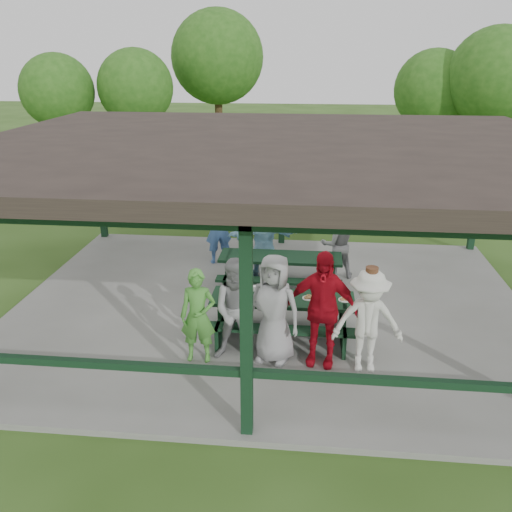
# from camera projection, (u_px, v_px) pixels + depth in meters

# --- Properties ---
(ground) EXTENTS (90.00, 90.00, 0.00)m
(ground) POSITION_uv_depth(u_px,v_px,m) (270.00, 310.00, 10.73)
(ground) COLOR #2D4C17
(ground) RESTS_ON ground
(concrete_slab) EXTENTS (10.00, 8.00, 0.10)m
(concrete_slab) POSITION_uv_depth(u_px,v_px,m) (270.00, 308.00, 10.71)
(concrete_slab) COLOR slate
(concrete_slab) RESTS_ON ground
(pavilion_structure) EXTENTS (10.60, 8.60, 3.24)m
(pavilion_structure) POSITION_uv_depth(u_px,v_px,m) (272.00, 149.00, 9.60)
(pavilion_structure) COLOR black
(pavilion_structure) RESTS_ON concrete_slab
(picnic_table_near) EXTENTS (2.45, 1.39, 0.75)m
(picnic_table_near) POSITION_uv_depth(u_px,v_px,m) (282.00, 312.00, 9.38)
(picnic_table_near) COLOR black
(picnic_table_near) RESTS_ON concrete_slab
(picnic_table_far) EXTENTS (2.52, 1.39, 0.75)m
(picnic_table_far) POSITION_uv_depth(u_px,v_px,m) (280.00, 268.00, 11.25)
(picnic_table_far) COLOR black
(picnic_table_far) RESTS_ON concrete_slab
(table_setting) EXTENTS (2.21, 0.45, 0.10)m
(table_setting) POSITION_uv_depth(u_px,v_px,m) (273.00, 295.00, 9.31)
(table_setting) COLOR white
(table_setting) RESTS_ON picnic_table_near
(contestant_green) EXTENTS (0.58, 0.39, 1.56)m
(contestant_green) POSITION_uv_depth(u_px,v_px,m) (198.00, 316.00, 8.56)
(contestant_green) COLOR #499636
(contestant_green) RESTS_ON concrete_slab
(contestant_grey_left) EXTENTS (0.87, 0.69, 1.73)m
(contestant_grey_left) POSITION_uv_depth(u_px,v_px,m) (239.00, 310.00, 8.56)
(contestant_grey_left) COLOR gray
(contestant_grey_left) RESTS_ON concrete_slab
(contestant_grey_mid) EXTENTS (1.01, 0.82, 1.80)m
(contestant_grey_mid) POSITION_uv_depth(u_px,v_px,m) (274.00, 309.00, 8.52)
(contestant_grey_mid) COLOR gray
(contestant_grey_mid) RESTS_ON concrete_slab
(contestant_red) EXTENTS (1.18, 0.65, 1.91)m
(contestant_red) POSITION_uv_depth(u_px,v_px,m) (322.00, 308.00, 8.42)
(contestant_red) COLOR #AE0B19
(contestant_red) RESTS_ON concrete_slab
(contestant_white_fedora) EXTENTS (1.11, 0.67, 1.73)m
(contestant_white_fedora) POSITION_uv_depth(u_px,v_px,m) (368.00, 321.00, 8.26)
(contestant_white_fedora) COLOR silver
(contestant_white_fedora) RESTS_ON concrete_slab
(spectator_lblue) EXTENTS (1.64, 0.88, 1.69)m
(spectator_lblue) POSITION_uv_depth(u_px,v_px,m) (264.00, 238.00, 11.91)
(spectator_lblue) COLOR #99D2ED
(spectator_lblue) RESTS_ON concrete_slab
(spectator_blue) EXTENTS (0.73, 0.62, 1.71)m
(spectator_blue) POSITION_uv_depth(u_px,v_px,m) (218.00, 228.00, 12.59)
(spectator_blue) COLOR #3F65A4
(spectator_blue) RESTS_ON concrete_slab
(spectator_grey) EXTENTS (0.84, 0.72, 1.52)m
(spectator_grey) POSITION_uv_depth(u_px,v_px,m) (337.00, 244.00, 11.80)
(spectator_grey) COLOR gray
(spectator_grey) RESTS_ON concrete_slab
(pickup_truck) EXTENTS (6.13, 3.78, 1.58)m
(pickup_truck) POSITION_uv_depth(u_px,v_px,m) (298.00, 187.00, 17.11)
(pickup_truck) COLOR silver
(pickup_truck) RESTS_ON ground
(farm_trailer) EXTENTS (4.33, 2.25, 1.50)m
(farm_trailer) POSITION_uv_depth(u_px,v_px,m) (246.00, 186.00, 17.34)
(farm_trailer) COLOR navy
(farm_trailer) RESTS_ON ground
(tree_far_left) EXTENTS (3.18, 3.18, 4.97)m
(tree_far_left) POSITION_uv_depth(u_px,v_px,m) (135.00, 87.00, 22.85)
(tree_far_left) COLOR #342415
(tree_far_left) RESTS_ON ground
(tree_left) EXTENTS (4.28, 4.28, 6.69)m
(tree_left) POSITION_uv_depth(u_px,v_px,m) (217.00, 57.00, 25.07)
(tree_left) COLOR #342415
(tree_left) RESTS_ON ground
(tree_mid) EXTENTS (3.16, 3.16, 4.94)m
(tree_mid) POSITION_uv_depth(u_px,v_px,m) (434.00, 90.00, 21.77)
(tree_mid) COLOR #342415
(tree_mid) RESTS_ON ground
(tree_right) EXTENTS (3.68, 3.68, 5.75)m
(tree_right) POSITION_uv_depth(u_px,v_px,m) (496.00, 77.00, 20.33)
(tree_right) COLOR #342415
(tree_right) RESTS_ON ground
(tree_edge_left) EXTENTS (3.06, 3.06, 4.78)m
(tree_edge_left) POSITION_uv_depth(u_px,v_px,m) (57.00, 91.00, 22.62)
(tree_edge_left) COLOR #342415
(tree_edge_left) RESTS_ON ground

